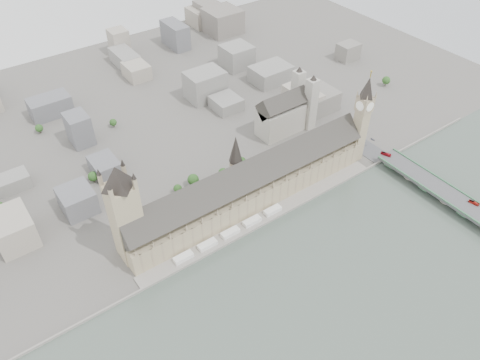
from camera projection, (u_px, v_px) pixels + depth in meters
ground at (260, 213)px, 455.29m from camera, size 900.00×900.00×0.00m
river_thames at (392, 339)px, 354.33m from camera, size 600.00×600.00×0.00m
embankment_wall at (270, 221)px, 445.13m from camera, size 600.00×1.50×3.00m
river_terrace at (265, 217)px, 450.05m from camera, size 270.00×15.00×2.00m
terrace_tents at (230, 233)px, 430.83m from camera, size 118.00×7.00×4.00m
palace_of_westminster at (248, 185)px, 452.41m from camera, size 265.00×40.73×55.44m
elizabeth_tower at (363, 114)px, 482.51m from camera, size 17.00×17.00×107.50m
victoria_tower at (124, 209)px, 381.34m from camera, size 30.00×30.00×100.00m
central_tower at (236, 157)px, 428.70m from camera, size 13.00×13.00×48.00m
westminster_bridge at (441, 193)px, 469.46m from camera, size 25.00×325.00×10.25m
westminster_abbey at (286, 112)px, 545.59m from camera, size 68.00×36.00×64.00m
city_skyline_inland at (143, 91)px, 592.70m from camera, size 720.00×360.00×38.00m
park_trees at (217, 179)px, 482.68m from camera, size 110.00×30.00×15.00m
red_bus_north at (386, 154)px, 506.60m from camera, size 7.08×11.52×3.18m
red_bus_south at (474, 203)px, 449.65m from camera, size 4.68×10.20×2.77m
car_approach at (373, 139)px, 528.31m from camera, size 2.76×5.32×1.47m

